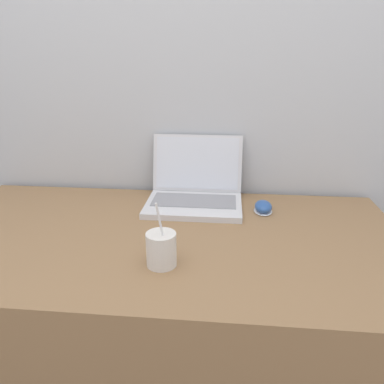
% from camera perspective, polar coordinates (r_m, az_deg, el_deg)
% --- Properties ---
extents(wall_back, '(7.00, 0.04, 2.50)m').
position_cam_1_polar(wall_back, '(1.41, -2.37, 19.58)').
color(wall_back, silver).
rests_on(wall_back, ground_plane).
extents(desk, '(1.44, 0.74, 0.76)m').
position_cam_1_polar(desk, '(1.34, -4.39, -21.19)').
color(desk, '#936D47').
rests_on(desk, ground_plane).
extents(laptop, '(0.33, 0.29, 0.22)m').
position_cam_1_polar(laptop, '(1.33, 0.46, 0.32)').
color(laptop, silver).
rests_on(laptop, desk).
extents(drink_cup, '(0.08, 0.08, 0.17)m').
position_cam_1_polar(drink_cup, '(0.95, -4.70, -8.58)').
color(drink_cup, silver).
rests_on(drink_cup, desk).
extents(computer_mouse, '(0.06, 0.09, 0.04)m').
position_cam_1_polar(computer_mouse, '(1.29, 10.80, -2.29)').
color(computer_mouse, white).
rests_on(computer_mouse, desk).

